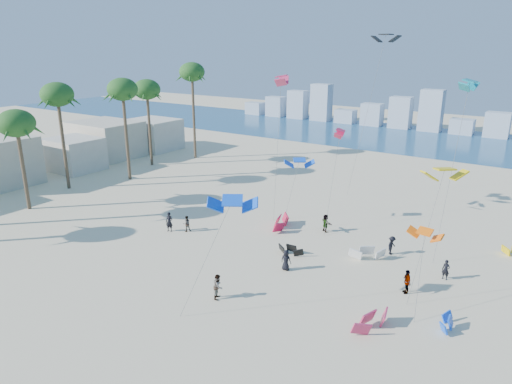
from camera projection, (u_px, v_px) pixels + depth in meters
The scene contains 10 objects.
ground at pixel (86, 308), 31.01m from camera, with size 220.00×220.00×0.00m, color beige.
ocean at pixel (408, 138), 87.78m from camera, with size 220.00×220.00×0.00m, color navy.
kitesurfer_near at pixel (169, 222), 43.47m from camera, with size 0.69×0.45×1.89m, color black.
kitesurfer_mid at pixel (218, 286), 31.95m from camera, with size 0.88×0.68×1.80m, color gray.
kitesurfers_far at pixel (331, 244), 38.96m from camera, with size 23.29×9.82×1.80m.
grounded_kites at pixel (351, 258), 37.25m from camera, with size 22.34×19.09×1.10m.
flying_kites at pixel (372, 115), 39.03m from camera, with size 31.94×34.51×18.55m.
palm_row at pixel (69, 100), 52.81m from camera, with size 7.01×44.80×14.51m.
beachfront_buildings at pixel (59, 151), 64.61m from camera, with size 11.50×43.00×6.00m.
distant_skyline at pixel (418, 115), 95.37m from camera, with size 85.00×3.00×8.40m.
Camera 1 is at (24.73, -16.06, 16.86)m, focal length 32.33 mm.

